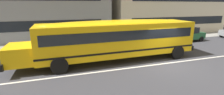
% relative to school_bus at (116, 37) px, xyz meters
% --- Properties ---
extents(ground_plane, '(400.00, 400.00, 0.00)m').
position_rel_school_bus_xyz_m(ground_plane, '(3.25, -1.88, -1.80)').
color(ground_plane, '#38383D').
extents(sidewalk_far, '(120.00, 3.00, 0.01)m').
position_rel_school_bus_xyz_m(sidewalk_far, '(3.25, 6.32, -1.80)').
color(sidewalk_far, gray).
rests_on(sidewalk_far, ground_plane).
extents(lane_centreline, '(110.00, 0.16, 0.01)m').
position_rel_school_bus_xyz_m(lane_centreline, '(3.25, -1.88, -1.80)').
color(lane_centreline, silver).
rests_on(lane_centreline, ground_plane).
extents(school_bus, '(13.63, 3.23, 3.04)m').
position_rel_school_bus_xyz_m(school_bus, '(0.00, 0.00, 0.00)').
color(school_bus, yellow).
rests_on(school_bus, ground_plane).
extents(parked_car_green_far_corner, '(3.99, 2.05, 1.64)m').
position_rel_school_bus_xyz_m(parked_car_green_far_corner, '(10.13, 3.77, -0.96)').
color(parked_car_green_far_corner, '#236038').
rests_on(parked_car_green_far_corner, ground_plane).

